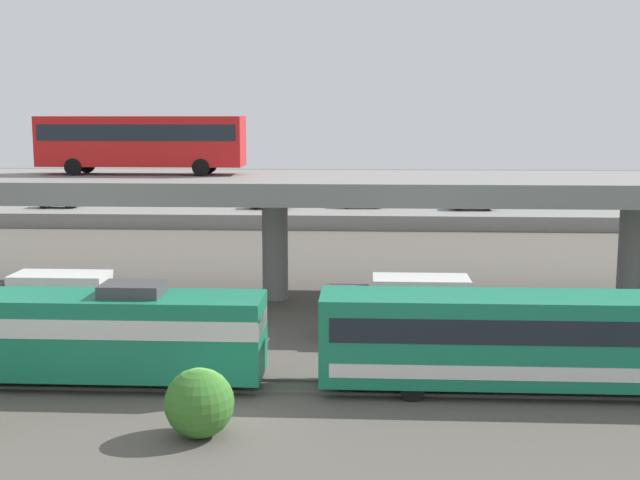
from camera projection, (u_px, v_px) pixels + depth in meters
ground_plane at (215, 423)px, 29.80m from camera, size 260.00×260.00×0.00m
rail_strip_near at (230, 391)px, 32.99m from camera, size 110.00×0.12×0.12m
rail_strip_far at (236, 379)px, 34.48m from camera, size 110.00×0.12×0.12m
train_locomotive at (48, 331)px, 33.81m from camera, size 16.82×3.04×4.18m
train_coach_lead at (582, 339)px, 32.69m from camera, size 20.33×3.04×3.86m
highway_overpass at (275, 190)px, 48.56m from camera, size 96.00×10.42×7.20m
transit_bus_on_overpass at (141, 139)px, 49.41m from camera, size 12.00×2.68×3.40m
service_truck_west at (44, 301)px, 41.55m from camera, size 6.80×2.46×3.04m
service_truck_east at (402, 306)px, 40.61m from camera, size 6.80×2.46×3.04m
pier_parking_lot at (313, 214)px, 83.97m from camera, size 65.73×12.88×1.36m
parked_car_0 at (472, 202)px, 81.78m from camera, size 4.40×1.96×1.50m
parked_car_1 at (270, 201)px, 82.80m from camera, size 4.26×1.92×1.50m
parked_car_2 at (158, 196)px, 87.27m from camera, size 4.50×1.86×1.50m
parked_car_3 at (361, 200)px, 83.54m from camera, size 4.54×1.83×1.50m
parked_car_4 at (58, 200)px, 83.66m from camera, size 4.09×1.98×1.50m
harbor_water at (324, 198)px, 106.78m from camera, size 140.00×36.00×0.01m
shrub_right at (199, 403)px, 28.41m from camera, size 2.37×2.37×2.37m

